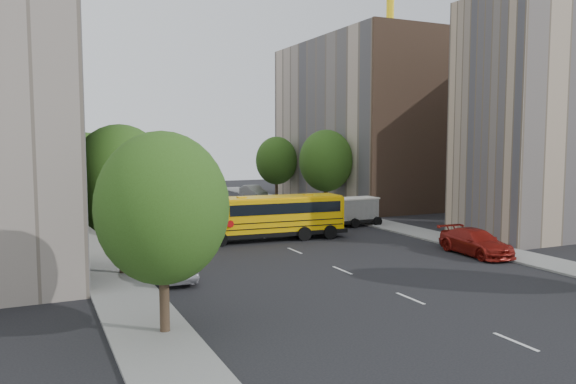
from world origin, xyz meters
TOP-DOWN VIEW (x-y plane):
  - ground at (0.00, 0.00)m, footprint 120.00×120.00m
  - sidewalk_left at (-11.50, 5.00)m, footprint 3.00×80.00m
  - sidewalk_right at (11.50, 5.00)m, footprint 3.00×80.00m
  - lane_markings at (0.00, 10.00)m, footprint 0.15×64.00m
  - building_right_near at (18.00, -4.50)m, footprint 10.00×7.00m
  - building_right_far at (18.00, 20.00)m, footprint 10.00×22.00m
  - building_right_sidewall at (18.00, 9.00)m, footprint 10.10×0.30m
  - tower_crane at (30.25, 28.00)m, footprint 28.50×1.20m
  - street_tree_0 at (-11.00, -14.00)m, footprint 4.80×4.80m
  - street_tree_1 at (-11.00, -4.00)m, footprint 5.12×5.12m
  - street_tree_2 at (-11.00, 14.00)m, footprint 4.99×4.99m
  - street_tree_4 at (11.00, 14.00)m, footprint 5.25×5.25m
  - street_tree_5 at (11.00, 26.00)m, footprint 4.86×4.86m
  - school_bus at (-0.06, 2.36)m, footprint 11.40×3.37m
  - safari_truck at (8.33, 5.44)m, footprint 5.56×2.24m
  - parked_car_0 at (-8.80, -6.06)m, footprint 2.05×4.73m
  - parked_car_1 at (-8.80, 10.13)m, footprint 1.70×4.86m
  - parked_car_2 at (-9.25, 22.34)m, footprint 2.84×5.37m
  - parked_car_3 at (9.60, -7.85)m, footprint 2.59×5.59m
  - parked_car_4 at (8.80, 16.49)m, footprint 1.99×4.45m
  - parked_car_5 at (9.60, 29.87)m, footprint 2.12×4.95m

SIDE VIEW (x-z plane):
  - ground at x=0.00m, z-range 0.00..0.00m
  - lane_markings at x=0.00m, z-range 0.00..0.01m
  - sidewalk_left at x=-11.50m, z-range 0.00..0.12m
  - sidewalk_right at x=11.50m, z-range 0.00..0.12m
  - parked_car_2 at x=-9.25m, z-range 0.00..1.44m
  - parked_car_4 at x=8.80m, z-range 0.00..1.48m
  - parked_car_3 at x=9.60m, z-range 0.00..1.58m
  - parked_car_5 at x=9.60m, z-range 0.00..1.59m
  - parked_car_0 at x=-8.80m, z-range 0.00..1.59m
  - parked_car_1 at x=-8.80m, z-range 0.00..1.60m
  - safari_truck at x=8.33m, z-range 0.07..2.41m
  - school_bus at x=-0.06m, z-range 0.18..3.36m
  - street_tree_0 at x=-11.00m, z-range 0.94..8.35m
  - street_tree_5 at x=11.00m, z-range 0.95..8.46m
  - street_tree_2 at x=-11.00m, z-range 0.97..8.68m
  - street_tree_1 at x=-11.00m, z-range 1.00..8.90m
  - street_tree_4 at x=11.00m, z-range 1.02..9.13m
  - building_right_near at x=18.00m, z-range 0.00..17.00m
  - building_right_far at x=18.00m, z-range 0.00..18.00m
  - building_right_sidewall at x=18.00m, z-range 0.00..18.00m
  - tower_crane at x=30.25m, z-range 6.60..42.35m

